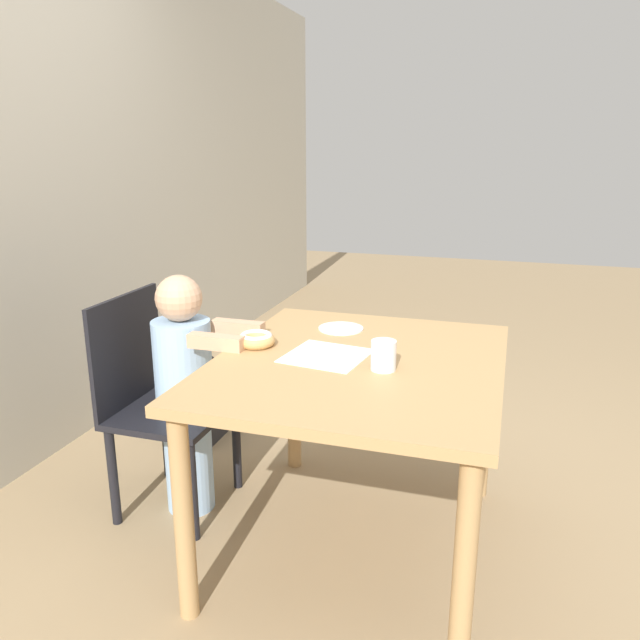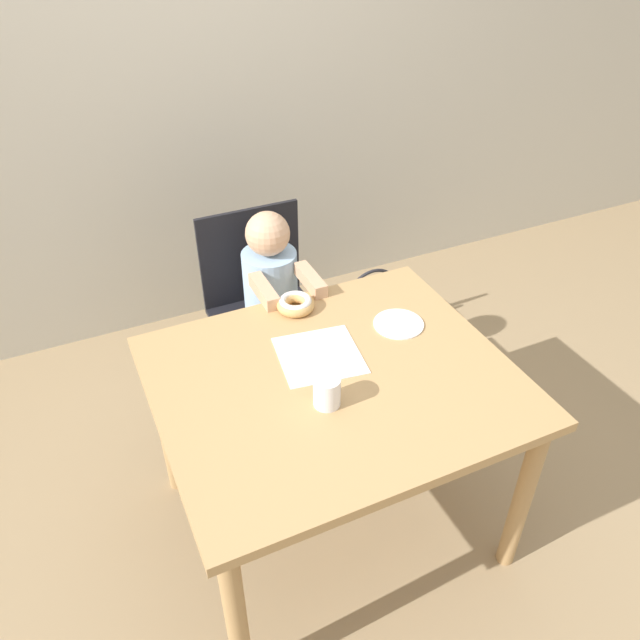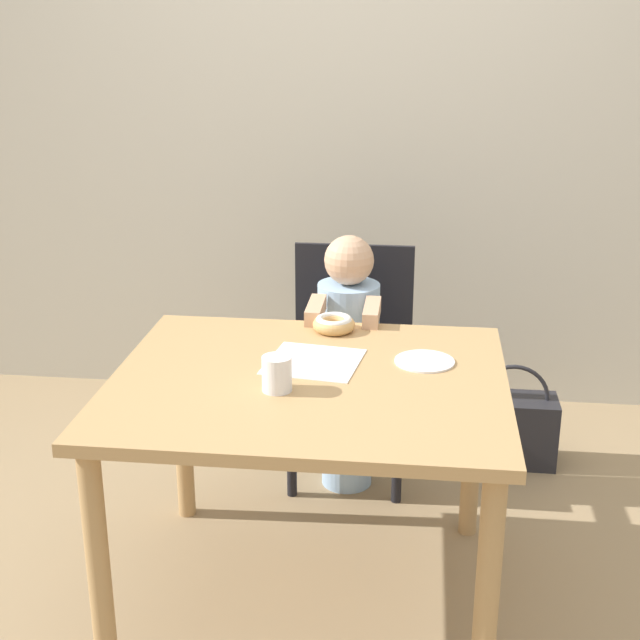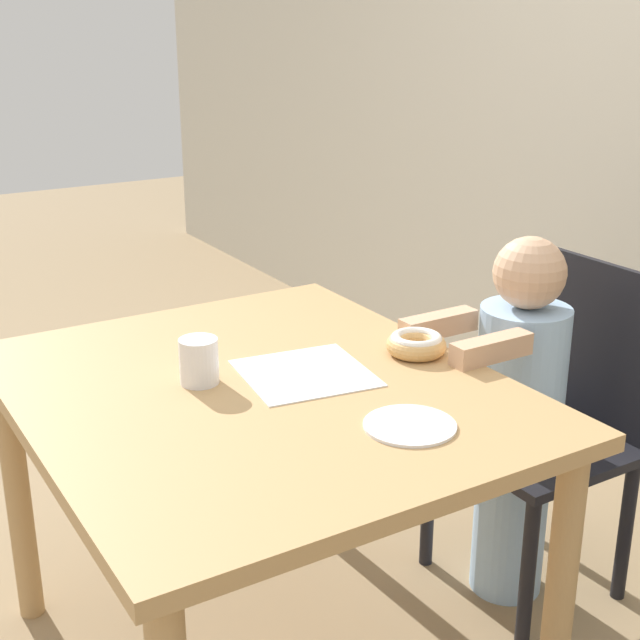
% 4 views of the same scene
% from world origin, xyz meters
% --- Properties ---
extents(ground_plane, '(12.00, 12.00, 0.00)m').
position_xyz_m(ground_plane, '(0.00, 0.00, 0.00)').
color(ground_plane, '#997F5B').
extents(wall_back, '(8.00, 0.05, 2.50)m').
position_xyz_m(wall_back, '(0.00, 1.55, 1.25)').
color(wall_back, beige).
rests_on(wall_back, ground_plane).
extents(dining_table, '(1.09, 0.93, 0.72)m').
position_xyz_m(dining_table, '(0.00, 0.00, 0.62)').
color(dining_table, tan).
rests_on(dining_table, ground_plane).
extents(chair, '(0.44, 0.40, 0.85)m').
position_xyz_m(chair, '(0.05, 0.81, 0.45)').
color(chair, black).
rests_on(chair, ground_plane).
extents(child_figure, '(0.24, 0.40, 0.95)m').
position_xyz_m(child_figure, '(0.05, 0.69, 0.49)').
color(child_figure, '#99BCE0').
rests_on(child_figure, ground_plane).
extents(donut, '(0.13, 0.13, 0.05)m').
position_xyz_m(donut, '(0.03, 0.38, 0.74)').
color(donut, tan).
rests_on(donut, dining_table).
extents(napkin, '(0.29, 0.29, 0.00)m').
position_xyz_m(napkin, '(-0.00, 0.11, 0.72)').
color(napkin, white).
rests_on(napkin, dining_table).
extents(handbag, '(0.35, 0.18, 0.41)m').
position_xyz_m(handbag, '(0.67, 0.93, 0.14)').
color(handbag, '#232328').
rests_on(handbag, ground_plane).
extents(cup, '(0.08, 0.08, 0.10)m').
position_xyz_m(cup, '(-0.07, -0.10, 0.76)').
color(cup, white).
rests_on(cup, dining_table).
extents(plate, '(0.17, 0.17, 0.01)m').
position_xyz_m(plate, '(0.32, 0.15, 0.72)').
color(plate, white).
rests_on(plate, dining_table).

